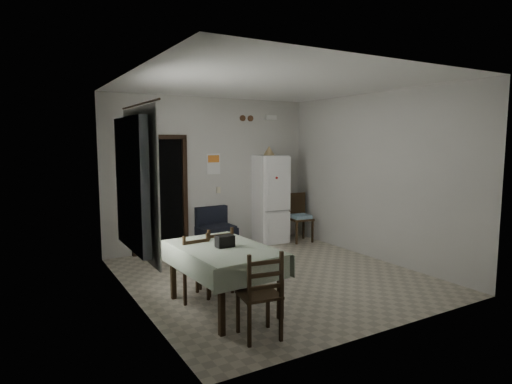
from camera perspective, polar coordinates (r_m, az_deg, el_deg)
The scene contains 25 objects.
ground at distance 6.72m, azimuth 2.19°, elevation -11.09°, with size 4.50×4.50×0.00m, color #A59D87.
ceiling at distance 6.45m, azimuth 2.31°, elevation 14.24°, with size 4.20×4.50×0.02m, color white, non-canonical shape.
wall_back at distance 8.40m, azimuth -6.02°, elevation 2.58°, with size 4.20×0.02×2.90m, color beige, non-canonical shape.
wall_front at distance 4.70m, azimuth 17.14°, elevation -1.02°, with size 4.20×0.02×2.90m, color beige, non-canonical shape.
wall_left at distance 5.59m, azimuth -16.23°, elevation 0.22°, with size 0.02×4.50×2.90m, color beige, non-canonical shape.
wall_right at distance 7.75m, azimuth 15.47°, elevation 2.02°, with size 0.02×4.50×2.90m, color beige, non-canonical shape.
doorway at distance 8.26m, azimuth -13.22°, elevation -0.35°, with size 1.06×0.52×2.22m.
window_recess at distance 5.38m, azimuth -16.26°, elevation 1.04°, with size 0.10×1.20×1.60m, color silver.
curtain at distance 5.40m, azimuth -15.13°, elevation 1.10°, with size 0.02×1.45×1.85m, color silver.
curtain_rod at distance 5.40m, azimuth -15.35°, elevation 11.19°, with size 0.02×0.02×1.60m, color black.
calendar at distance 8.40m, azimuth -5.69°, elevation 3.75°, with size 0.28×0.02×0.40m, color white.
calendar_image at distance 8.39m, azimuth -5.68°, elevation 4.43°, with size 0.24×0.01×0.14m, color orange.
light_switch at distance 8.49m, azimuth -5.03°, elevation 0.26°, with size 0.08×0.02×0.12m, color beige.
vent_left at distance 8.69m, azimuth -1.79°, elevation 9.81°, with size 0.12×0.12×0.03m, color brown.
vent_right at distance 8.78m, azimuth -0.75°, elevation 9.79°, with size 0.12×0.12×0.03m, color brown.
emergency_light at distance 9.00m, azimuth 1.98°, elevation 9.90°, with size 0.25×0.07×0.09m, color white.
fridge at distance 8.73m, azimuth 1.89°, elevation -0.93°, with size 0.58×0.58×1.78m, color white, non-canonical shape.
tan_cone at distance 8.65m, azimuth 1.75°, elevation 5.54°, with size 0.23×0.23×0.19m, color tan.
navy_seat at distance 8.24m, azimuth -5.29°, elevation -4.88°, with size 0.66×0.64×0.80m, color black, non-canonical shape.
corner_chair at distance 8.85m, azimuth 5.92°, elevation -3.44°, with size 0.43×0.43×0.99m, color black, non-canonical shape.
dining_table at distance 5.39m, azimuth -4.36°, elevation -11.32°, with size 0.98×1.50×0.78m, color #9DAC94, non-canonical shape.
black_bag at distance 5.25m, azimuth -4.18°, elevation -6.57°, with size 0.22×0.13×0.14m, color black.
dining_chair_far_left at distance 5.73m, azimuth -8.66°, elevation -9.69°, with size 0.38×0.38×0.89m, color black, non-canonical shape.
dining_chair_far_right at distance 5.95m, azimuth -5.38°, elevation -8.90°, with size 0.39×0.39×0.91m, color black, non-canonical shape.
dining_chair_near_head at distance 4.61m, azimuth 0.40°, elevation -13.36°, with size 0.41×0.41×0.95m, color black, non-canonical shape.
Camera 1 is at (-3.43, -5.40, 2.07)m, focal length 30.00 mm.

